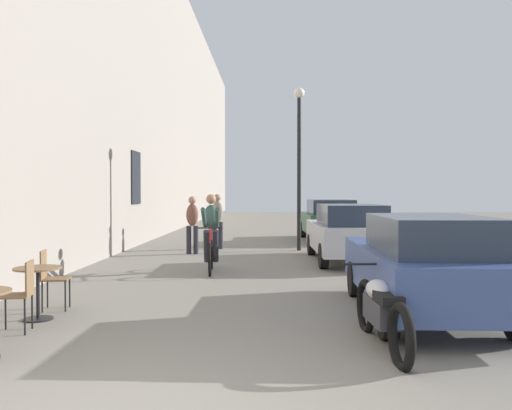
# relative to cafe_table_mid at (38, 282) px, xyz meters

# --- Properties ---
(building_facade_left) EXTENTS (0.54, 68.00, 12.05)m
(building_facade_left) POSITION_rel_cafe_table_mid_xyz_m (-1.40, 10.70, 5.50)
(building_facade_left) COLOR gray
(building_facade_left) RESTS_ON ground_plane
(cafe_table_mid) EXTENTS (0.64, 0.64, 0.72)m
(cafe_table_mid) POSITION_rel_cafe_table_mid_xyz_m (0.00, 0.00, 0.00)
(cafe_table_mid) COLOR black
(cafe_table_mid) RESTS_ON ground_plane
(cafe_chair_mid_toward_street) EXTENTS (0.44, 0.44, 0.89)m
(cafe_chair_mid_toward_street) POSITION_rel_cafe_table_mid_xyz_m (-0.07, 0.61, -0.00)
(cafe_chair_mid_toward_street) COLOR black
(cafe_chair_mid_toward_street) RESTS_ON ground_plane
(cafe_chair_mid_toward_wall) EXTENTS (0.44, 0.44, 0.89)m
(cafe_chair_mid_toward_wall) POSITION_rel_cafe_table_mid_xyz_m (0.08, -0.65, -0.00)
(cafe_chair_mid_toward_wall) COLOR black
(cafe_chair_mid_toward_wall) RESTS_ON ground_plane
(cyclist_on_bicycle) EXTENTS (0.52, 1.76, 1.74)m
(cyclist_on_bicycle) POSITION_rel_cafe_table_mid_xyz_m (1.88, 4.56, 0.29)
(cyclist_on_bicycle) COLOR black
(cyclist_on_bicycle) RESTS_ON ground_plane
(pedestrian_near) EXTENTS (0.37, 0.28, 1.64)m
(pedestrian_near) POSITION_rel_cafe_table_mid_xyz_m (0.99, 7.84, 0.40)
(pedestrian_near) COLOR #26262D
(pedestrian_near) RESTS_ON ground_plane
(pedestrian_mid) EXTENTS (0.36, 0.27, 1.70)m
(pedestrian_mid) POSITION_rel_cafe_table_mid_xyz_m (1.56, 9.29, 0.44)
(pedestrian_mid) COLOR #26262D
(pedestrian_mid) RESTS_ON ground_plane
(street_lamp) EXTENTS (0.32, 0.32, 4.90)m
(street_lamp) POSITION_rel_cafe_table_mid_xyz_m (4.07, 8.89, 2.59)
(street_lamp) COLOR black
(street_lamp) RESTS_ON ground_plane
(parked_car_nearest) EXTENTS (1.74, 4.04, 1.43)m
(parked_car_nearest) POSITION_rel_cafe_table_mid_xyz_m (5.35, 0.32, 0.22)
(parked_car_nearest) COLOR #384C84
(parked_car_nearest) RESTS_ON ground_plane
(parked_car_second) EXTENTS (1.81, 4.12, 1.45)m
(parked_car_second) POSITION_rel_cafe_table_mid_xyz_m (5.15, 6.26, 0.23)
(parked_car_second) COLOR #B7B7BC
(parked_car_second) RESTS_ON ground_plane
(parked_car_third) EXTENTS (1.88, 4.25, 1.49)m
(parked_car_third) POSITION_rel_cafe_table_mid_xyz_m (5.34, 12.19, 0.25)
(parked_car_third) COLOR #23512D
(parked_car_third) RESTS_ON ground_plane
(parked_motorcycle) EXTENTS (0.62, 2.15, 0.92)m
(parked_motorcycle) POSITION_rel_cafe_table_mid_xyz_m (4.44, -1.17, -0.12)
(parked_motorcycle) COLOR black
(parked_motorcycle) RESTS_ON ground_plane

